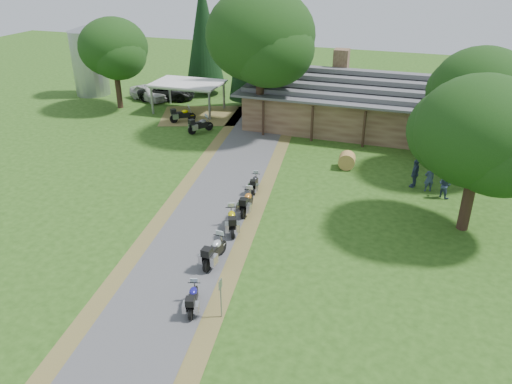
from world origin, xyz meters
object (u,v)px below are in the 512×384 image
(motorcycle_row_b, at_px, (215,250))
(motorcycle_row_c, at_px, (232,219))
(motorcycle_row_d, at_px, (247,201))
(hay_bale, at_px, (347,160))
(motorcycle_carport_b, at_px, (200,124))
(car_white_sedan, at_px, (148,91))
(motorcycle_row_a, at_px, (193,297))
(carport, at_px, (188,97))
(motorcycle_carport_a, at_px, (183,114))
(motorcycle_row_e, at_px, (255,182))
(lodge, at_px, (373,100))
(car_dark_suv, at_px, (166,88))
(silo, at_px, (89,61))

(motorcycle_row_b, height_order, motorcycle_row_c, motorcycle_row_b)
(motorcycle_row_d, relative_size, hay_bale, 1.77)
(motorcycle_carport_b, bearing_deg, car_white_sedan, 85.42)
(motorcycle_row_a, height_order, motorcycle_carport_b, motorcycle_carport_b)
(carport, relative_size, motorcycle_row_a, 3.63)
(motorcycle_carport_a, bearing_deg, motorcycle_row_b, -101.57)
(motorcycle_row_b, height_order, motorcycle_row_e, motorcycle_row_b)
(lodge, relative_size, motorcycle_carport_a, 10.48)
(carport, relative_size, hay_bale, 5.50)
(lodge, height_order, car_dark_suv, lodge)
(silo, bearing_deg, lodge, -3.69)
(car_white_sedan, distance_m, car_dark_suv, 1.83)
(carport, bearing_deg, lodge, 0.01)
(motorcycle_row_c, relative_size, hay_bale, 1.76)
(motorcycle_carport_a, bearing_deg, motorcycle_row_d, -93.48)
(silo, height_order, motorcycle_row_d, silo)
(motorcycle_carport_a, bearing_deg, hay_bale, -61.92)
(motorcycle_row_c, distance_m, motorcycle_carport_a, 19.35)
(motorcycle_row_d, relative_size, motorcycle_carport_b, 0.97)
(lodge, height_order, car_white_sedan, lodge)
(lodge, bearing_deg, car_white_sedan, 175.65)
(carport, height_order, motorcycle_row_d, carport)
(silo, height_order, car_dark_suv, silo)
(carport, height_order, motorcycle_row_b, carport)
(car_white_sedan, relative_size, motorcycle_row_e, 3.39)
(silo, bearing_deg, hay_bale, -21.03)
(carport, xyz_separation_m, motorcycle_row_e, (11.28, -14.00, -0.78))
(silo, xyz_separation_m, motorcycle_row_a, (24.54, -27.82, -2.85))
(hay_bale, bearing_deg, motorcycle_row_b, -106.76)
(motorcycle_row_c, xyz_separation_m, hay_bale, (4.40, 10.47, -0.12))
(silo, xyz_separation_m, motorcycle_row_d, (23.77, -18.99, -2.75))
(motorcycle_row_d, distance_m, motorcycle_carport_b, 14.32)
(motorcycle_row_c, distance_m, motorcycle_row_d, 2.30)
(lodge, relative_size, car_white_sedan, 3.78)
(motorcycle_carport_b, relative_size, hay_bale, 1.82)
(motorcycle_row_b, height_order, motorcycle_carport_b, motorcycle_row_b)
(carport, bearing_deg, motorcycle_carport_b, -56.74)
(carport, relative_size, motorcycle_row_e, 3.73)
(carport, xyz_separation_m, motorcycle_carport_a, (0.86, -3.05, -0.65))
(car_dark_suv, distance_m, motorcycle_row_a, 32.90)
(lodge, distance_m, hay_bale, 9.18)
(car_dark_suv, bearing_deg, car_white_sedan, 104.74)
(car_dark_suv, distance_m, motorcycle_row_d, 25.13)
(carport, height_order, motorcycle_row_c, carport)
(car_dark_suv, height_order, motorcycle_row_a, car_dark_suv)
(lodge, xyz_separation_m, motorcycle_carport_b, (-13.10, -5.46, -1.74))
(carport, bearing_deg, motorcycle_row_d, -56.23)
(motorcycle_row_b, distance_m, motorcycle_row_d, 5.37)
(carport, xyz_separation_m, car_dark_suv, (-3.84, 2.92, -0.19))
(lodge, relative_size, motorcycle_row_a, 12.47)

